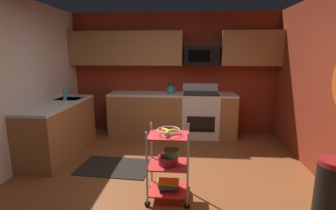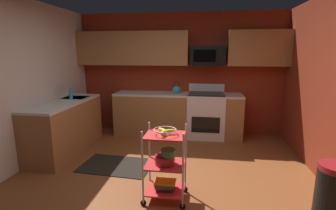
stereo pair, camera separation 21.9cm
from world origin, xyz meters
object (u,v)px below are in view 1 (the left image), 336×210
fruit_bowl (168,131)px  trash_can (332,189)px  oven_range (200,114)px  microwave (202,56)px  mixing_bowl_large (168,159)px  mixing_bowl_small (171,152)px  kettle (171,90)px  book_stack (168,185)px  rolling_cart (168,165)px  dish_soap_bottle (65,95)px

fruit_bowl → trash_can: (1.79, -0.19, -0.55)m
fruit_bowl → trash_can: 1.88m
oven_range → fruit_bowl: bearing=-101.3°
microwave → mixing_bowl_large: size_ratio=2.78×
mixing_bowl_small → mixing_bowl_large: bearing=150.4°
mixing_bowl_small → kettle: 2.48m
mixing_bowl_large → mixing_bowl_small: mixing_bowl_small is taller
book_stack → rolling_cart: bearing=0.0°
microwave → book_stack: microwave is taller
mixing_bowl_large → book_stack: size_ratio=0.98×
microwave → dish_soap_bottle: 2.77m
oven_range → mixing_bowl_small: (-0.45, -2.45, 0.14)m
kettle → trash_can: 3.32m
book_stack → oven_range: bearing=78.7°
fruit_bowl → dish_soap_bottle: bearing=143.5°
oven_range → rolling_cart: bearing=-101.3°
mixing_bowl_large → dish_soap_bottle: 2.52m
rolling_cart → kettle: 2.48m
dish_soap_bottle → trash_can: size_ratio=0.30×
rolling_cart → book_stack: bearing=180.0°
book_stack → trash_can: 1.80m
mixing_bowl_small → fruit_bowl: bearing=148.9°
oven_range → fruit_bowl: (-0.49, -2.42, 0.40)m
book_stack → dish_soap_bottle: bearing=143.5°
kettle → fruit_bowl: bearing=-86.6°
microwave → fruit_bowl: microwave is taller
microwave → dish_soap_bottle: microwave is taller
microwave → mixing_bowl_small: microwave is taller
rolling_cart → trash_can: (1.79, -0.19, -0.12)m
rolling_cart → microwave: bearing=79.1°
microwave → book_stack: (-0.49, -2.53, -1.51)m
oven_range → microwave: microwave is taller
trash_can → oven_range: bearing=116.4°
oven_range → rolling_cart: size_ratio=1.20×
mixing_bowl_large → book_stack: bearing=-0.0°
fruit_bowl → mixing_bowl_small: bearing=-31.1°
rolling_cart → trash_can: bearing=-6.2°
rolling_cart → dish_soap_bottle: (-1.99, 1.47, 0.57)m
microwave → mixing_bowl_large: bearing=-100.9°
rolling_cart → mixing_bowl_large: (-0.00, 0.00, 0.07)m
rolling_cart → fruit_bowl: rolling_cart is taller
oven_range → mixing_bowl_large: (-0.49, -2.42, 0.04)m
mixing_bowl_small → trash_can: (1.75, -0.17, -0.29)m
mixing_bowl_large → oven_range: bearing=78.6°
dish_soap_bottle → oven_range: bearing=21.1°
rolling_cart → mixing_bowl_large: rolling_cart is taller
book_stack → mixing_bowl_small: bearing=-31.1°
oven_range → book_stack: 2.49m
microwave → rolling_cart: (-0.49, -2.53, -1.25)m
mixing_bowl_large → kettle: bearing=93.3°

